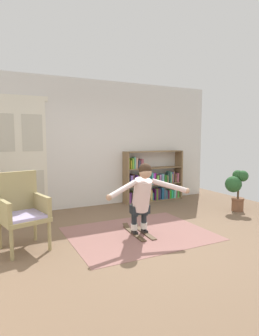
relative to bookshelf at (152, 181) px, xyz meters
name	(u,v)px	position (x,y,z in m)	size (l,w,h in m)	color
ground_plane	(158,239)	(-1.32, -2.39, -0.50)	(7.20, 7.20, 0.00)	brown
back_wall	(99,144)	(-1.32, 0.21, 0.95)	(6.00, 0.10, 2.90)	silver
double_door	(19,155)	(-3.09, 0.15, 0.73)	(1.22, 0.05, 2.45)	silver
rug	(139,233)	(-1.46, -2.01, -0.49)	(2.28, 1.80, 0.01)	#8D5F58
bookshelf	(152,181)	(0.00, 0.00, 0.00)	(1.59, 0.30, 1.26)	olive
wicker_chair	(22,209)	(-3.26, -1.80, 0.09)	(0.72, 0.72, 1.10)	tan
potted_plant	(236,186)	(1.14, -1.65, 0.06)	(0.51, 0.36, 0.89)	brown
skis_pair	(138,232)	(-1.46, -1.98, -0.47)	(0.32, 0.82, 0.07)	#4F3B27
person_skier	(142,194)	(-1.47, -2.14, 0.20)	(1.41, 0.61, 1.13)	white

